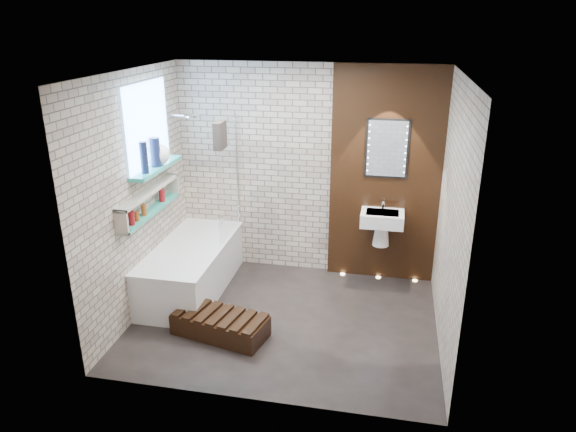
% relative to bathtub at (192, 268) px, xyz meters
% --- Properties ---
extents(ground, '(3.20, 3.20, 0.00)m').
position_rel_bathtub_xyz_m(ground, '(1.22, -0.45, -0.29)').
color(ground, black).
rests_on(ground, ground).
extents(room_shell, '(3.24, 3.20, 2.60)m').
position_rel_bathtub_xyz_m(room_shell, '(1.22, -0.45, 1.01)').
color(room_shell, gray).
rests_on(room_shell, ground).
extents(walnut_panel, '(1.30, 0.06, 2.60)m').
position_rel_bathtub_xyz_m(walnut_panel, '(2.17, 0.82, 1.01)').
color(walnut_panel, black).
rests_on(walnut_panel, ground).
extents(clerestory_window, '(0.18, 1.00, 0.94)m').
position_rel_bathtub_xyz_m(clerestory_window, '(-0.34, -0.10, 1.61)').
color(clerestory_window, '#7FADE0').
rests_on(clerestory_window, room_shell).
extents(display_niche, '(0.14, 1.30, 0.26)m').
position_rel_bathtub_xyz_m(display_niche, '(-0.31, -0.30, 0.91)').
color(display_niche, teal).
rests_on(display_niche, room_shell).
extents(bathtub, '(0.79, 1.74, 0.70)m').
position_rel_bathtub_xyz_m(bathtub, '(0.00, 0.00, 0.00)').
color(bathtub, white).
rests_on(bathtub, ground).
extents(bath_screen, '(0.01, 0.78, 1.40)m').
position_rel_bathtub_xyz_m(bath_screen, '(0.35, 0.44, 0.99)').
color(bath_screen, white).
rests_on(bath_screen, bathtub).
extents(towel, '(0.09, 0.23, 0.30)m').
position_rel_bathtub_xyz_m(towel, '(0.35, 0.21, 1.56)').
color(towel, black).
rests_on(towel, bath_screen).
extents(shower_head, '(0.18, 0.18, 0.02)m').
position_rel_bathtub_xyz_m(shower_head, '(-0.08, 0.50, 1.71)').
color(shower_head, silver).
rests_on(shower_head, room_shell).
extents(washbasin, '(0.50, 0.36, 0.58)m').
position_rel_bathtub_xyz_m(washbasin, '(2.17, 0.62, 0.50)').
color(washbasin, white).
rests_on(washbasin, walnut_panel).
extents(led_mirror, '(0.50, 0.02, 0.70)m').
position_rel_bathtub_xyz_m(led_mirror, '(2.17, 0.78, 1.36)').
color(led_mirror, black).
rests_on(led_mirror, walnut_panel).
extents(walnut_step, '(1.03, 0.63, 0.21)m').
position_rel_bathtub_xyz_m(walnut_step, '(0.62, -0.85, -0.18)').
color(walnut_step, black).
rests_on(walnut_step, ground).
extents(niche_bottles, '(0.07, 0.81, 0.17)m').
position_rel_bathtub_xyz_m(niche_bottles, '(-0.31, -0.38, 0.88)').
color(niche_bottles, maroon).
rests_on(niche_bottles, display_niche).
extents(sill_vases, '(0.23, 0.52, 0.33)m').
position_rel_bathtub_xyz_m(sill_vases, '(-0.28, -0.09, 1.39)').
color(sill_vases, '#131B35').
rests_on(sill_vases, clerestory_window).
extents(floor_uplights, '(0.96, 0.06, 0.01)m').
position_rel_bathtub_xyz_m(floor_uplights, '(2.17, 0.75, -0.29)').
color(floor_uplights, '#FFD899').
rests_on(floor_uplights, ground).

